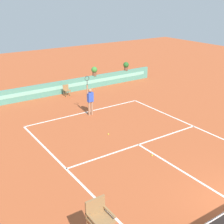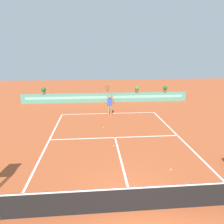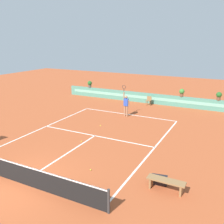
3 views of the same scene
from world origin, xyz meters
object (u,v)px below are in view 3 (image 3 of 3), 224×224
Objects in this scene: tennis_ball_near_baseline at (100,126)px; potted_plant_far_left at (90,84)px; potted_plant_far_right at (219,96)px; tennis_ball_mid_court at (91,170)px; potted_plant_right at (182,92)px; bench_courtside at (166,183)px; tennis_ball_by_sideline at (81,141)px; gear_bag at (159,180)px; ball_kid_chair at (149,100)px; tennis_player at (126,104)px.

tennis_ball_near_baseline is 10.17m from potted_plant_far_left.
tennis_ball_mid_court is at bearing -107.58° from potted_plant_far_right.
tennis_ball_near_baseline is 0.09× the size of potted_plant_right.
potted_plant_right reaches higher than bench_courtside.
gear_bag is at bearing -22.55° from tennis_ball_by_sideline.
potted_plant_right is (4.04, 8.13, 1.38)m from tennis_ball_near_baseline.
tennis_player is at bearing -96.12° from ball_kid_chair.
tennis_ball_by_sideline is 11.92m from potted_plant_right.
ball_kid_chair is at bearing -5.90° from potted_plant_far_left.
tennis_player is (-5.42, 8.54, 0.87)m from gear_bag.
potted_plant_far_left and potted_plant_right have the same top height.
potted_plant_far_left is (-8.74, 14.02, 1.38)m from tennis_ball_mid_court.
tennis_player reaches higher than tennis_ball_near_baseline.
ball_kid_chair is 12.50× the size of tennis_ball_by_sideline.
potted_plant_far_left is at bearing 131.46° from gear_bag.
bench_courtside is at bearing -80.07° from potted_plant_right.
bench_courtside reaches higher than tennis_ball_by_sideline.
tennis_ball_by_sideline is at bearing 157.45° from gear_bag.
potted_plant_far_right is (0.74, 14.03, 1.04)m from bench_courtside.
bench_courtside is 23.53× the size of tennis_ball_mid_court.
tennis_ball_mid_court is 1.00× the size of tennis_ball_by_sideline.
tennis_player reaches higher than potted_plant_right.
potted_plant_right is at bearing 98.54° from gear_bag.
potted_plant_far_right is at bearing 0.00° from potted_plant_right.
tennis_ball_mid_court is at bearing -76.62° from tennis_player.
ball_kid_chair reaches higher than tennis_ball_by_sideline.
tennis_ball_by_sideline is (-6.08, 2.76, -0.34)m from bench_courtside.
ball_kid_chair is 10.57m from tennis_ball_by_sideline.
potted_plant_far_left is 9.99m from potted_plant_right.
bench_courtside reaches higher than tennis_ball_mid_court.
gear_bag is at bearing -42.04° from tennis_ball_near_baseline.
potted_plant_right is (3.37, 5.08, 0.36)m from tennis_player.
ball_kid_chair is 0.53× the size of bench_courtside.
potted_plant_far_left is (-6.62, 5.08, 0.36)m from tennis_player.
potted_plant_far_left is (-12.45, 14.03, 1.04)m from bench_courtside.
bench_courtside is 14.09m from potted_plant_far_right.
tennis_ball_by_sideline is at bearing -82.43° from tennis_ball_near_baseline.
tennis_player reaches higher than bench_courtside.
potted_plant_right reaches higher than tennis_ball_by_sideline.
bench_courtside reaches higher than gear_bag.
bench_courtside is at bearing -24.42° from tennis_ball_by_sideline.
tennis_ball_mid_court is 0.09× the size of potted_plant_far_left.
bench_courtside is 2.29× the size of gear_bag.
tennis_ball_by_sideline is (-2.38, 2.76, 0.00)m from tennis_ball_mid_court.
tennis_ball_near_baseline is at bearing -53.82° from potted_plant_far_left.
tennis_ball_near_baseline is (-1.14, -7.40, -0.44)m from ball_kid_chair.
tennis_ball_mid_court is at bearing -95.08° from potted_plant_right.
gear_bag is 18.22m from potted_plant_far_left.
potted_plant_far_left is (-7.08, 0.73, 0.93)m from ball_kid_chair.
tennis_ball_near_baseline is at bearing -131.68° from potted_plant_far_right.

